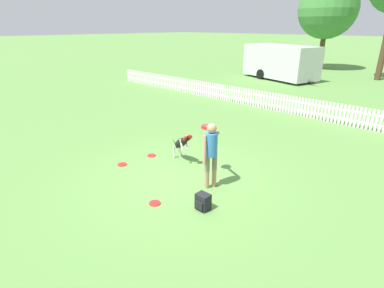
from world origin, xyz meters
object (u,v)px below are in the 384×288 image
(tree_right_grove, at_px, (328,9))
(backpack_on_grass, at_px, (203,202))
(handler_person, at_px, (211,147))
(equipment_trailer, at_px, (280,61))
(frisbee_near_dog, at_px, (122,164))
(leaping_dog, at_px, (181,143))
(frisbee_near_handler, at_px, (155,203))
(frisbee_midfield, at_px, (152,155))

(tree_right_grove, bearing_deg, backpack_on_grass, -73.26)
(handler_person, bearing_deg, backpack_on_grass, -128.67)
(equipment_trailer, bearing_deg, frisbee_near_dog, -60.44)
(tree_right_grove, bearing_deg, handler_person, -73.92)
(handler_person, distance_m, leaping_dog, 1.64)
(leaping_dog, bearing_deg, handler_person, 90.46)
(frisbee_near_handler, distance_m, tree_right_grove, 25.25)
(frisbee_near_dog, xyz_separation_m, equipment_trailer, (-3.92, 16.01, 1.22))
(backpack_on_grass, bearing_deg, tree_right_grove, 106.74)
(leaping_dog, distance_m, frisbee_midfield, 1.13)
(handler_person, xyz_separation_m, frisbee_midfield, (-2.42, 0.16, -0.99))
(frisbee_midfield, bearing_deg, handler_person, -3.82)
(frisbee_midfield, bearing_deg, frisbee_near_dog, -96.39)
(equipment_trailer, height_order, tree_right_grove, tree_right_grove)
(frisbee_near_handler, bearing_deg, handler_person, 75.88)
(frisbee_near_handler, xyz_separation_m, backpack_on_grass, (0.90, 0.57, 0.16))
(frisbee_near_dog, relative_size, frisbee_midfield, 1.00)
(handler_person, xyz_separation_m, leaping_dog, (-1.49, 0.51, -0.44))
(frisbee_midfield, distance_m, equipment_trailer, 15.63)
(frisbee_midfield, xyz_separation_m, tree_right_grove, (-4.09, 22.41, 4.85))
(frisbee_near_dog, xyz_separation_m, frisbee_midfield, (0.11, 0.96, 0.00))
(handler_person, height_order, frisbee_near_handler, handler_person)
(handler_person, relative_size, tree_right_grove, 0.22)
(frisbee_midfield, bearing_deg, backpack_on_grass, -19.04)
(leaping_dog, bearing_deg, equipment_trailer, -142.05)
(leaping_dog, bearing_deg, frisbee_midfield, -50.01)
(handler_person, xyz_separation_m, equipment_trailer, (-6.45, 15.21, 0.23))
(equipment_trailer, bearing_deg, handler_person, -51.22)
(frisbee_near_dog, xyz_separation_m, tree_right_grove, (-3.98, 23.37, 4.85))
(equipment_trailer, relative_size, tree_right_grove, 0.85)
(handler_person, height_order, equipment_trailer, equipment_trailer)
(leaping_dog, xyz_separation_m, equipment_trailer, (-4.95, 14.70, 0.66))
(frisbee_near_handler, height_order, tree_right_grove, tree_right_grove)
(handler_person, bearing_deg, leaping_dog, 90.46)
(tree_right_grove, bearing_deg, frisbee_near_handler, -75.63)
(leaping_dog, xyz_separation_m, frisbee_near_dog, (-1.03, -1.31, -0.55))
(leaping_dog, distance_m, frisbee_near_handler, 2.32)
(leaping_dog, height_order, frisbee_near_dog, leaping_dog)
(frisbee_near_dog, bearing_deg, tree_right_grove, 99.66)
(handler_person, xyz_separation_m, frisbee_near_dog, (-2.53, -0.80, -0.99))
(frisbee_near_dog, xyz_separation_m, backpack_on_grass, (3.07, -0.06, 0.16))
(frisbee_near_dog, distance_m, backpack_on_grass, 3.07)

